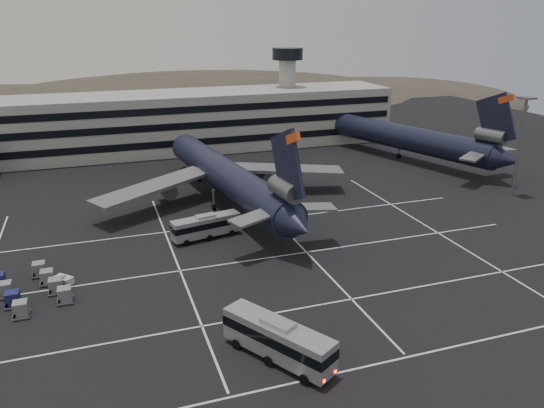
{
  "coord_description": "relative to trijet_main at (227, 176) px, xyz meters",
  "views": [
    {
      "loc": [
        -14.85,
        -59.36,
        31.65
      ],
      "look_at": [
        9.44,
        11.67,
        5.0
      ],
      "focal_mm": 35.0,
      "sensor_mm": 36.0,
      "label": 1
    }
  ],
  "objects": [
    {
      "name": "trijet_main",
      "position": [
        0.0,
        0.0,
        0.0
      ],
      "size": [
        47.09,
        57.66,
        18.08
      ],
      "rotation": [
        0.0,
        0.0,
        0.13
      ],
      "color": "black",
      "rests_on": "ground"
    },
    {
      "name": "ground",
      "position": [
        -6.49,
        -27.21,
        -5.25
      ],
      "size": [
        260.0,
        260.0,
        0.0
      ],
      "primitive_type": "plane",
      "color": "black",
      "rests_on": "ground"
    },
    {
      "name": "bus_near",
      "position": [
        -6.64,
        -45.35,
        -2.89
      ],
      "size": [
        8.7,
        11.94,
        4.32
      ],
      "rotation": [
        0.0,
        0.0,
        0.54
      ],
      "color": "#96989E",
      "rests_on": "ground"
    },
    {
      "name": "hills",
      "position": [
        11.5,
        142.79,
        -17.32
      ],
      "size": [
        352.0,
        180.0,
        44.0
      ],
      "color": "#38332B",
      "rests_on": "ground"
    },
    {
      "name": "trijet_far",
      "position": [
        46.5,
        17.66,
        0.18
      ],
      "size": [
        26.39,
        56.22,
        18.08
      ],
      "rotation": [
        0.0,
        0.0,
        0.32
      ],
      "color": "black",
      "rests_on": "ground"
    },
    {
      "name": "bus_far",
      "position": [
        -6.85,
        -13.55,
        -3.21
      ],
      "size": [
        10.84,
        4.55,
        3.73
      ],
      "rotation": [
        0.0,
        0.0,
        1.78
      ],
      "color": "#96989E",
      "rests_on": "ground"
    },
    {
      "name": "tug_b",
      "position": [
        -26.81,
        -22.34,
        -4.59
      ],
      "size": [
        2.62,
        2.62,
        1.49
      ],
      "rotation": [
        0.0,
        0.0,
        0.78
      ],
      "color": "#BABAB6",
      "rests_on": "ground"
    },
    {
      "name": "lightpole_right",
      "position": [
        51.51,
        -12.21,
        6.57
      ],
      "size": [
        2.4,
        2.4,
        18.28
      ],
      "color": "slate",
      "rests_on": "ground"
    },
    {
      "name": "terminal",
      "position": [
        -9.44,
        43.93,
        1.68
      ],
      "size": [
        125.0,
        26.0,
        24.0
      ],
      "color": "gray",
      "rests_on": "ground"
    },
    {
      "name": "lane_markings",
      "position": [
        -5.54,
        -26.49,
        -5.24
      ],
      "size": [
        90.0,
        55.62,
        0.01
      ],
      "color": "silver",
      "rests_on": "ground"
    },
    {
      "name": "uld_cluster",
      "position": [
        -30.49,
        -23.67,
        -4.36
      ],
      "size": [
        10.38,
        12.73,
        1.82
      ],
      "rotation": [
        0.0,
        0.0,
        0.38
      ],
      "color": "#2D2D30",
      "rests_on": "ground"
    }
  ]
}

